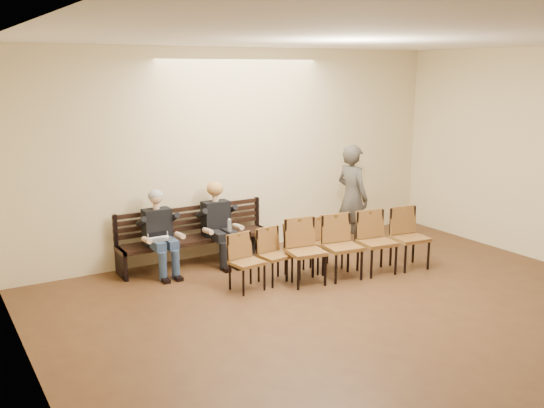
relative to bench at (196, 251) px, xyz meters
The scene contains 11 objects.
ground 4.77m from the bench, 77.54° to the right, with size 10.00×10.00×0.00m, color #52361C.
room_walls 4.62m from the bench, 75.11° to the right, with size 8.02×10.01×3.51m.
bench is the anchor object (origin of this frame).
seated_man 0.80m from the bench, 169.78° to the right, with size 0.54×0.74×1.29m, color black, non-canonical shape.
seated_woman 0.55m from the bench, 18.80° to the right, with size 0.54×0.75×1.26m, color black, non-canonical shape.
laptop 0.83m from the bench, 158.91° to the right, with size 0.33×0.26×0.24m, color silver.
water_bottle 0.66m from the bench, 41.86° to the right, with size 0.07×0.07×0.22m, color silver.
bag 0.88m from the bench, ahead, with size 0.42×0.29×0.31m, color black.
passerby 2.93m from the bench, 12.37° to the right, with size 0.78×0.51×2.15m, color #39352F.
chair_row_front 1.67m from the bench, 56.20° to the right, with size 2.01×0.45×0.83m, color olive.
chair_row_back 2.68m from the bench, 43.00° to the right, with size 2.38×0.53×0.98m, color olive.
Camera 1 is at (-4.86, -4.17, 3.15)m, focal length 40.00 mm.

